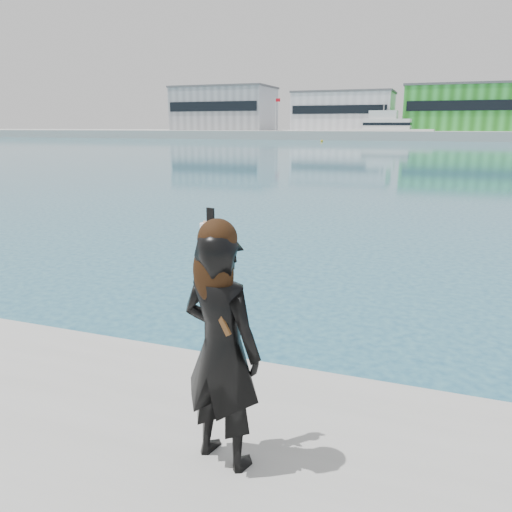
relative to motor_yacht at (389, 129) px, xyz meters
The scene contains 9 objects.
ground 116.39m from the motor_yacht, 85.39° to the right, with size 500.00×500.00×0.00m, color navy.
far_quay 16.90m from the motor_yacht, 56.24° to the left, with size 320.00×40.00×2.00m, color #9E9E99.
warehouse_grey_left 47.49m from the motor_yacht, 165.28° to the left, with size 26.52×16.36×11.50m.
warehouse_white 17.96m from the motor_yacht, 136.52° to the left, with size 24.48×15.35×9.50m.
warehouse_green 21.65m from the motor_yacht, 34.62° to the left, with size 30.60×16.36×10.50m.
flagpole_left 29.27m from the motor_yacht, behind, with size 1.28×0.16×8.00m.
motor_yacht is the anchor object (origin of this frame).
buoy_far 20.43m from the motor_yacht, 125.34° to the right, with size 0.50×0.50×0.50m, color #DCAF0B.
woman 116.96m from the motor_yacht, 85.18° to the right, with size 0.70×0.55×1.80m.
Camera 1 is at (1.76, -3.44, 3.15)m, focal length 35.00 mm.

